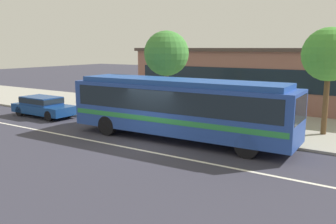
{
  "coord_description": "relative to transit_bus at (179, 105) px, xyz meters",
  "views": [
    {
      "loc": [
        9.58,
        -12.75,
        4.42
      ],
      "look_at": [
        0.13,
        1.68,
        1.3
      ],
      "focal_mm": 38.23,
      "sensor_mm": 36.0,
      "label": 1
    }
  ],
  "objects": [
    {
      "name": "transit_bus",
      "position": [
        0.0,
        0.0,
        0.0
      ],
      "size": [
        11.24,
        2.76,
        2.94
      ],
      "color": "#25459D",
      "rests_on": "ground_plane"
    },
    {
      "name": "station_building",
      "position": [
        -0.23,
        12.32,
        0.49
      ],
      "size": [
        19.07,
        6.81,
        4.38
      ],
      "color": "#8D5B50",
      "rests_on": "ground_plane"
    },
    {
      "name": "street_tree_mid_block",
      "position": [
        5.72,
        4.6,
        2.35
      ],
      "size": [
        2.62,
        2.62,
        5.28
      ],
      "color": "brown",
      "rests_on": "sidewalk_slab"
    },
    {
      "name": "sedan_behind_bus",
      "position": [
        -10.5,
        0.3,
        -0.98
      ],
      "size": [
        4.48,
        1.82,
        1.29
      ],
      "color": "navy",
      "rests_on": "ground_plane"
    },
    {
      "name": "lane_stripe_center",
      "position": [
        -0.81,
        -2.4,
        -1.71
      ],
      "size": [
        56.0,
        0.16,
        0.01
      ],
      "primitive_type": "cube",
      "color": "silver",
      "rests_on": "ground_plane"
    },
    {
      "name": "ground_plane",
      "position": [
        -0.81,
        -1.6,
        -1.71
      ],
      "size": [
        120.0,
        120.0,
        0.0
      ],
      "primitive_type": "plane",
      "color": "#333340"
    },
    {
      "name": "sidewalk_slab",
      "position": [
        -0.81,
        5.35,
        -1.65
      ],
      "size": [
        60.0,
        8.0,
        0.12
      ],
      "primitive_type": "cube",
      "color": "#9F9D92",
      "rests_on": "ground_plane"
    },
    {
      "name": "street_tree_near_stop",
      "position": [
        -2.99,
        3.44,
        2.34
      ],
      "size": [
        2.65,
        2.65,
        5.28
      ],
      "color": "brown",
      "rests_on": "sidewalk_slab"
    },
    {
      "name": "pedestrian_waiting_near_sign",
      "position": [
        -2.63,
        3.46,
        -0.66
      ],
      "size": [
        0.47,
        0.47,
        1.59
      ],
      "color": "#34333F",
      "rests_on": "sidewalk_slab"
    }
  ]
}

